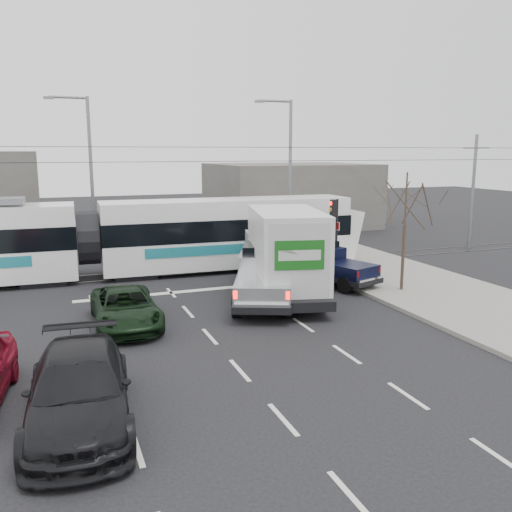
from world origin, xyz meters
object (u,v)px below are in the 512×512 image
object	(u,v)px
silver_pickup	(264,274)
dark_car	(79,390)
box_truck	(284,254)
green_car	(125,308)
bare_tree	(406,205)
street_lamp_near	(287,166)
tram	(87,239)
navy_pickup	(328,263)
street_lamp_far	(88,167)
traffic_signal	(335,220)

from	to	relation	value
silver_pickup	dark_car	xyz separation A→B (m)	(-7.60, -7.94, -0.30)
box_truck	green_car	xyz separation A→B (m)	(-6.66, -1.47, -1.18)
green_car	dark_car	world-z (taller)	dark_car
bare_tree	street_lamp_near	xyz separation A→B (m)	(-0.29, 11.50, 1.32)
bare_tree	tram	distance (m)	14.59
bare_tree	silver_pickup	xyz separation A→B (m)	(-6.00, 0.92, -2.70)
bare_tree	navy_pickup	distance (m)	4.45
navy_pickup	street_lamp_far	bearing A→B (deg)	112.32
street_lamp_near	navy_pickup	distance (m)	9.99
street_lamp_near	box_truck	distance (m)	11.88
street_lamp_near	navy_pickup	world-z (taller)	street_lamp_near
traffic_signal	green_car	xyz separation A→B (m)	(-10.59, -4.35, -2.09)
dark_car	silver_pickup	bearing A→B (deg)	50.77
dark_car	tram	bearing A→B (deg)	89.78
traffic_signal	silver_pickup	world-z (taller)	traffic_signal
bare_tree	street_lamp_far	xyz separation A→B (m)	(-11.79, 13.50, 1.32)
traffic_signal	tram	distance (m)	11.82
silver_pickup	box_truck	size ratio (longest dim) A/B	0.82
street_lamp_far	bare_tree	bearing A→B (deg)	-48.88
bare_tree	box_truck	world-z (taller)	bare_tree
dark_car	traffic_signal	bearing A→B (deg)	45.98
tram	navy_pickup	world-z (taller)	tram
street_lamp_near	street_lamp_far	world-z (taller)	same
box_truck	navy_pickup	world-z (taller)	box_truck
street_lamp_near	box_truck	xyz separation A→B (m)	(-4.77, -10.38, -3.28)
street_lamp_near	green_car	size ratio (longest dim) A/B	1.93
bare_tree	street_lamp_far	size ratio (longest dim) A/B	0.56
street_lamp_far	navy_pickup	size ratio (longest dim) A/B	1.87
green_car	bare_tree	bearing A→B (deg)	2.44
navy_pickup	street_lamp_near	bearing A→B (deg)	58.78
traffic_signal	box_truck	world-z (taller)	traffic_signal
silver_pickup	street_lamp_far	bearing A→B (deg)	138.21
bare_tree	street_lamp_near	size ratio (longest dim) A/B	0.56
green_car	dark_car	bearing A→B (deg)	-105.10
street_lamp_near	box_truck	world-z (taller)	street_lamp_near
street_lamp_far	box_truck	xyz separation A→B (m)	(6.73, -12.38, -3.28)
street_lamp_far	navy_pickup	distance (m)	15.09
bare_tree	traffic_signal	bearing A→B (deg)	105.76
silver_pickup	dark_car	distance (m)	10.99
silver_pickup	green_car	size ratio (longest dim) A/B	1.37
street_lamp_far	navy_pickup	bearing A→B (deg)	-48.60
traffic_signal	dark_car	xyz separation A→B (m)	(-12.48, -11.02, -1.95)
navy_pickup	dark_car	world-z (taller)	navy_pickup
bare_tree	navy_pickup	xyz separation A→B (m)	(-2.20, 2.62, -2.85)
silver_pickup	dark_car	size ratio (longest dim) A/B	1.17
street_lamp_near	dark_car	size ratio (longest dim) A/B	1.65
navy_pickup	green_car	xyz separation A→B (m)	(-9.52, -2.97, -0.29)
bare_tree	street_lamp_near	world-z (taller)	street_lamp_near
box_truck	navy_pickup	xyz separation A→B (m)	(2.86, 1.50, -0.89)
tram	green_car	world-z (taller)	tram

